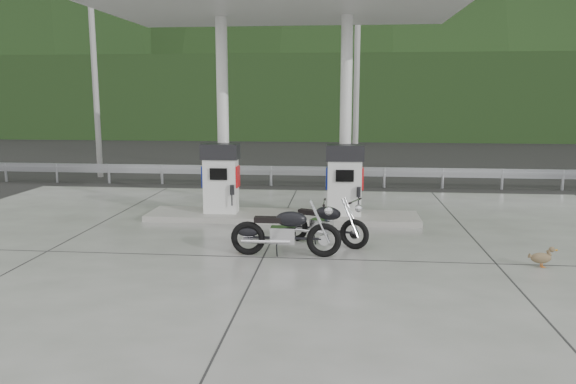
# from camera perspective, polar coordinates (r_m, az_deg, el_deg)

# --- Properties ---
(ground) EXTENTS (160.00, 160.00, 0.00)m
(ground) POSITION_cam_1_polar(r_m,az_deg,el_deg) (12.18, -1.87, -5.42)
(ground) COLOR black
(ground) RESTS_ON ground
(forecourt_apron) EXTENTS (18.00, 14.00, 0.02)m
(forecourt_apron) POSITION_cam_1_polar(r_m,az_deg,el_deg) (12.18, -1.87, -5.37)
(forecourt_apron) COLOR slate
(forecourt_apron) RESTS_ON ground
(pump_island) EXTENTS (7.00, 1.40, 0.15)m
(pump_island) POSITION_cam_1_polar(r_m,az_deg,el_deg) (14.57, -0.60, -2.48)
(pump_island) COLOR gray
(pump_island) RESTS_ON forecourt_apron
(gas_pump_left) EXTENTS (0.95, 0.55, 1.80)m
(gas_pump_left) POSITION_cam_1_polar(r_m,az_deg,el_deg) (14.65, -6.84, 1.39)
(gas_pump_left) COLOR white
(gas_pump_left) RESTS_ON pump_island
(gas_pump_right) EXTENTS (0.95, 0.55, 1.80)m
(gas_pump_right) POSITION_cam_1_polar(r_m,az_deg,el_deg) (14.31, 5.78, 1.21)
(gas_pump_right) COLOR white
(gas_pump_right) RESTS_ON pump_island
(canopy_column_left) EXTENTS (0.30, 0.30, 5.00)m
(canopy_column_left) POSITION_cam_1_polar(r_m,az_deg,el_deg) (14.90, -6.63, 7.72)
(canopy_column_left) COLOR white
(canopy_column_left) RESTS_ON pump_island
(canopy_column_right) EXTENTS (0.30, 0.30, 5.00)m
(canopy_column_right) POSITION_cam_1_polar(r_m,az_deg,el_deg) (14.56, 5.88, 7.68)
(canopy_column_right) COLOR white
(canopy_column_right) RESTS_ON pump_island
(canopy_roof) EXTENTS (8.50, 5.00, 0.40)m
(canopy_roof) POSITION_cam_1_polar(r_m,az_deg,el_deg) (14.40, -0.64, 18.48)
(canopy_roof) COLOR silver
(canopy_roof) RESTS_ON canopy_column_left
(guardrail) EXTENTS (26.00, 0.16, 1.42)m
(guardrail) POSITION_cam_1_polar(r_m,az_deg,el_deg) (19.87, 1.11, 2.63)
(guardrail) COLOR #989B9F
(guardrail) RESTS_ON ground
(road) EXTENTS (60.00, 7.00, 0.01)m
(road) POSITION_cam_1_polar(r_m,az_deg,el_deg) (23.42, 1.78, 1.98)
(road) COLOR black
(road) RESTS_ON ground
(utility_pole_a) EXTENTS (0.22, 0.22, 8.00)m
(utility_pole_a) POSITION_cam_1_polar(r_m,az_deg,el_deg) (23.22, -19.04, 11.28)
(utility_pole_a) COLOR gray
(utility_pole_a) RESTS_ON ground
(utility_pole_b) EXTENTS (0.22, 0.22, 8.00)m
(utility_pole_b) POSITION_cam_1_polar(r_m,az_deg,el_deg) (21.17, 6.99, 11.92)
(utility_pole_b) COLOR gray
(utility_pole_b) RESTS_ON ground
(tree_band) EXTENTS (80.00, 6.00, 6.00)m
(tree_band) POSITION_cam_1_polar(r_m,az_deg,el_deg) (41.68, 3.54, 9.54)
(tree_band) COLOR black
(tree_band) RESTS_ON ground
(forested_hills) EXTENTS (100.00, 40.00, 140.00)m
(forested_hills) POSITION_cam_1_polar(r_m,az_deg,el_deg) (71.74, 4.41, 7.25)
(forested_hills) COLOR black
(forested_hills) RESTS_ON ground
(motorcycle_left) EXTENTS (2.08, 0.67, 0.98)m
(motorcycle_left) POSITION_cam_1_polar(r_m,az_deg,el_deg) (11.21, -0.23, -4.06)
(motorcycle_left) COLOR black
(motorcycle_left) RESTS_ON forecourt_apron
(motorcycle_right) EXTENTS (2.01, 1.30, 0.91)m
(motorcycle_right) POSITION_cam_1_polar(r_m,az_deg,el_deg) (12.07, 3.65, -3.25)
(motorcycle_right) COLOR black
(motorcycle_right) RESTS_ON forecourt_apron
(duck) EXTENTS (0.47, 0.16, 0.34)m
(duck) POSITION_cam_1_polar(r_m,az_deg,el_deg) (11.58, 24.30, -6.15)
(duck) COLOR brown
(duck) RESTS_ON forecourt_apron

